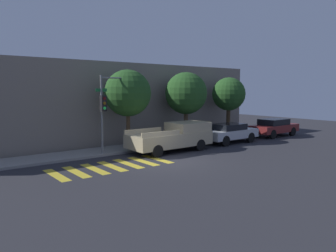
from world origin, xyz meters
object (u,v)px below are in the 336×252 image
sedan_middle (274,127)px  tree_midblock (186,94)px  traffic_light_pole (110,100)px  tree_near_corner (128,93)px  tree_far_end (229,94)px  pickup_truck (174,137)px  sedan_near_corner (229,132)px

sedan_middle → tree_midblock: 8.56m
traffic_light_pole → tree_near_corner: 1.84m
tree_midblock → tree_far_end: (4.53, 0.00, -0.10)m
pickup_truck → sedan_middle: pickup_truck is taller
sedan_middle → tree_near_corner: tree_near_corner is taller
sedan_middle → tree_far_end: tree_far_end is taller
tree_midblock → tree_far_end: tree_midblock is taller
traffic_light_pole → tree_midblock: size_ratio=0.92×
tree_midblock → sedan_middle: bearing=-14.6°
traffic_light_pole → sedan_middle: traffic_light_pole is taller
sedan_near_corner → sedan_middle: bearing=-0.0°
pickup_truck → tree_near_corner: (-2.03, 2.04, 2.68)m
pickup_truck → tree_midblock: size_ratio=1.06×
sedan_near_corner → tree_midblock: size_ratio=0.86×
traffic_light_pole → tree_near_corner: tree_near_corner is taller
tree_near_corner → tree_midblock: same height
tree_midblock → tree_near_corner: bearing=180.0°
pickup_truck → tree_far_end: tree_far_end is taller
sedan_near_corner → sedan_middle: (5.47, -0.00, 0.01)m
sedan_middle → traffic_light_pole: bearing=174.9°
pickup_truck → tree_far_end: size_ratio=1.12×
sedan_middle → tree_near_corner: 13.13m
sedan_near_corner → pickup_truck: bearing=-180.0°
pickup_truck → tree_far_end: bearing=15.6°
tree_near_corner → pickup_truck: bearing=-45.1°
sedan_near_corner → tree_midblock: (-2.36, 2.04, 2.78)m
pickup_truck → tree_midblock: tree_midblock is taller
pickup_truck → tree_far_end: 8.01m
sedan_near_corner → tree_far_end: bearing=43.4°
traffic_light_pole → sedan_near_corner: (8.82, -1.27, -2.46)m
sedan_near_corner → tree_near_corner: 7.99m
sedan_near_corner → tree_midblock: 4.18m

